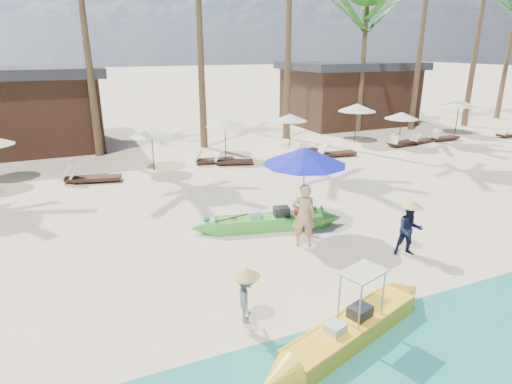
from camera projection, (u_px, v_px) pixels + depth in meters
name	position (u px, v px, depth m)	size (l,w,h in m)	color
ground	(283.00, 267.00, 10.85)	(240.00, 240.00, 0.00)	beige
green_canoe	(268.00, 222.00, 13.06)	(5.23, 1.49, 0.67)	green
yellow_canoe	(352.00, 329.00, 8.11)	(5.16, 1.97, 1.38)	yellow
tourist	(304.00, 215.00, 11.73)	(0.66, 0.43, 1.81)	tan
vendor_green	(409.00, 230.00, 11.28)	(0.69, 0.54, 1.43)	#131935
vendor_yellow	(246.00, 298.00, 8.24)	(0.68, 0.39, 1.06)	gray
blue_umbrella	(305.00, 156.00, 12.13)	(2.42, 2.42, 2.61)	#99999E
lounger_4_right	(93.00, 177.00, 17.55)	(2.07, 1.02, 0.67)	#392217
resort_parasol_5	(151.00, 132.00, 18.80)	(1.87, 1.87, 1.92)	#392217
lounger_5_left	(83.00, 177.00, 17.64)	(1.87, 0.79, 0.61)	#392217
resort_parasol_6	(225.00, 122.00, 20.86)	(1.93, 1.93, 1.99)	#392217
lounger_6_left	(212.00, 159.00, 20.39)	(1.99, 0.88, 0.65)	#392217
lounger_6_right	(232.00, 161.00, 20.18)	(1.89, 1.10, 0.62)	#392217
resort_parasol_7	(290.00, 117.00, 22.75)	(1.86, 1.86, 1.92)	#392217
lounger_7_left	(304.00, 151.00, 21.98)	(1.99, 1.12, 0.65)	#392217
lounger_7_right	(305.00, 151.00, 22.02)	(1.94, 0.98, 0.63)	#392217
resort_parasol_8	(357.00, 107.00, 24.29)	(2.18, 2.18, 2.25)	#392217
lounger_8_left	(335.00, 152.00, 21.67)	(2.00, 0.87, 0.66)	#392217
resort_parasol_9	(402.00, 116.00, 23.40)	(1.86, 1.86, 1.91)	#392217
lounger_9_left	(402.00, 142.00, 23.97)	(2.06, 1.02, 0.67)	#392217
lounger_9_right	(421.00, 140.00, 24.66)	(1.76, 0.88, 0.57)	#392217
resort_parasol_10	(460.00, 103.00, 26.67)	(2.13, 2.13, 2.19)	#392217
lounger_10_left	(444.00, 137.00, 25.33)	(1.93, 0.66, 0.65)	#392217
lounger_10_right	(508.00, 133.00, 26.44)	(2.07, 0.93, 0.68)	#392217
palm_6	(366.00, 16.00, 26.01)	(2.08, 2.08, 8.51)	brown
pavilion_east	(348.00, 92.00, 30.60)	(8.80, 6.60, 4.30)	#392217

